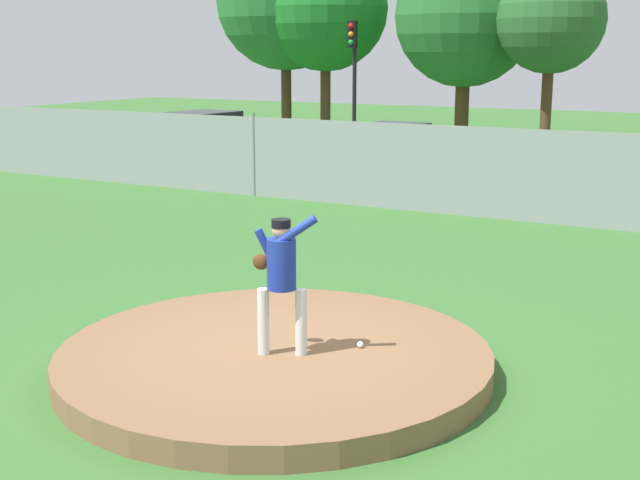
{
  "coord_description": "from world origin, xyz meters",
  "views": [
    {
      "loc": [
        4.86,
        -7.76,
        3.57
      ],
      "look_at": [
        -0.48,
        1.95,
        1.1
      ],
      "focal_mm": 47.59,
      "sensor_mm": 36.0,
      "label": 1
    }
  ],
  "objects_px": {
    "parked_car_champagne": "(198,140)",
    "baseball": "(360,345)",
    "pitcher_youth": "(281,272)",
    "traffic_cone_orange": "(549,179)",
    "parked_car_silver": "(388,153)",
    "traffic_light_near": "(353,64)"
  },
  "relations": [
    {
      "from": "pitcher_youth",
      "to": "parked_car_silver",
      "type": "relative_size",
      "value": 0.35
    },
    {
      "from": "parked_car_champagne",
      "to": "baseball",
      "type": "bearing_deg",
      "value": -47.6
    },
    {
      "from": "parked_car_silver",
      "to": "traffic_cone_orange",
      "type": "bearing_deg",
      "value": 5.81
    },
    {
      "from": "pitcher_youth",
      "to": "traffic_light_near",
      "type": "height_order",
      "value": "traffic_light_near"
    },
    {
      "from": "pitcher_youth",
      "to": "parked_car_champagne",
      "type": "relative_size",
      "value": 0.33
    },
    {
      "from": "parked_car_silver",
      "to": "traffic_light_near",
      "type": "distance_m",
      "value": 6.03
    },
    {
      "from": "pitcher_youth",
      "to": "traffic_cone_orange",
      "type": "bearing_deg",
      "value": 92.75
    },
    {
      "from": "baseball",
      "to": "parked_car_silver",
      "type": "height_order",
      "value": "parked_car_silver"
    },
    {
      "from": "parked_car_champagne",
      "to": "traffic_cone_orange",
      "type": "bearing_deg",
      "value": 2.17
    },
    {
      "from": "traffic_light_near",
      "to": "traffic_cone_orange",
      "type": "bearing_deg",
      "value": -26.91
    },
    {
      "from": "traffic_cone_orange",
      "to": "traffic_light_near",
      "type": "bearing_deg",
      "value": 153.09
    },
    {
      "from": "pitcher_youth",
      "to": "traffic_light_near",
      "type": "relative_size",
      "value": 0.35
    },
    {
      "from": "pitcher_youth",
      "to": "traffic_cone_orange",
      "type": "distance_m",
      "value": 14.83
    },
    {
      "from": "parked_car_champagne",
      "to": "parked_car_silver",
      "type": "bearing_deg",
      "value": -0.28
    },
    {
      "from": "pitcher_youth",
      "to": "parked_car_silver",
      "type": "bearing_deg",
      "value": 109.96
    },
    {
      "from": "parked_car_silver",
      "to": "traffic_cone_orange",
      "type": "height_order",
      "value": "parked_car_silver"
    },
    {
      "from": "parked_car_silver",
      "to": "parked_car_champagne",
      "type": "relative_size",
      "value": 0.95
    },
    {
      "from": "baseball",
      "to": "parked_car_silver",
      "type": "relative_size",
      "value": 0.02
    },
    {
      "from": "traffic_cone_orange",
      "to": "baseball",
      "type": "bearing_deg",
      "value": -84.39
    },
    {
      "from": "parked_car_silver",
      "to": "traffic_cone_orange",
      "type": "xyz_separation_m",
      "value": [
        4.49,
        0.46,
        -0.49
      ]
    },
    {
      "from": "pitcher_youth",
      "to": "traffic_cone_orange",
      "type": "height_order",
      "value": "pitcher_youth"
    },
    {
      "from": "pitcher_youth",
      "to": "parked_car_champagne",
      "type": "distance_m",
      "value": 18.63
    }
  ]
}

